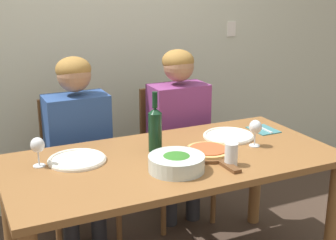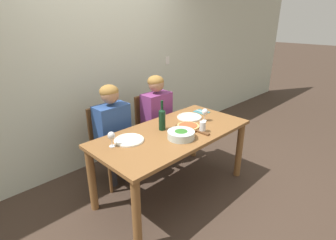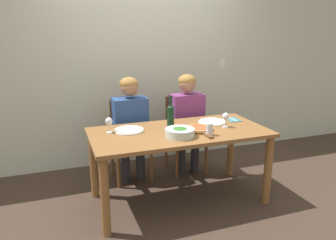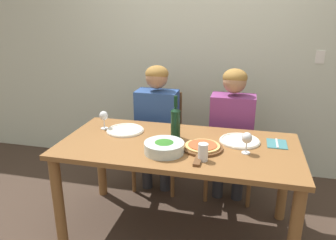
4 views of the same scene
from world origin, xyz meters
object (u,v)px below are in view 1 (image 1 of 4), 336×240
object	(u,v)px
wine_glass_right	(255,128)
water_tumbler	(231,154)
broccoli_bowl	(176,163)
pizza_on_board	(209,152)
person_woman	(78,136)
person_man	(179,122)
wine_bottle	(155,128)
chair_left	(76,165)
dinner_plate_left	(77,160)
chair_right	(172,150)
fork_on_napkin	(263,130)
dinner_plate_right	(229,136)
wine_glass_left	(38,146)

from	to	relation	value
wine_glass_right	water_tumbler	bearing A→B (deg)	-146.29
broccoli_bowl	pizza_on_board	bearing A→B (deg)	24.15
person_woman	wine_glass_right	xyz separation A→B (m)	(0.82, -0.67, 0.13)
person_man	wine_bottle	bearing A→B (deg)	-128.31
chair_left	dinner_plate_left	size ratio (longest dim) A/B	3.08
chair_right	dinner_plate_left	xyz separation A→B (m)	(-0.82, -0.58, 0.27)
water_tumbler	fork_on_napkin	distance (m)	0.63
chair_left	person_woman	distance (m)	0.26
broccoli_bowl	fork_on_napkin	world-z (taller)	broccoli_bowl
chair_left	dinner_plate_right	world-z (taller)	chair_left
chair_left	dinner_plate_right	size ratio (longest dim) A/B	3.08
wine_glass_right	fork_on_napkin	distance (m)	0.32
chair_left	water_tumbler	bearing A→B (deg)	-60.21
chair_right	broccoli_bowl	size ratio (longest dim) A/B	3.32
wine_glass_left	person_woman	bearing A→B (deg)	55.31
chair_left	person_woman	size ratio (longest dim) A/B	0.76
person_woman	dinner_plate_left	world-z (taller)	person_woman
person_woman	person_man	xyz separation A→B (m)	(0.69, 0.00, 0.00)
person_woman	broccoli_bowl	size ratio (longest dim) A/B	4.37
wine_bottle	water_tumbler	world-z (taller)	wine_bottle
chair_right	wine_glass_left	world-z (taller)	chair_right
person_man	dinner_plate_right	xyz separation A→B (m)	(0.08, -0.48, 0.04)
person_woman	person_man	bearing A→B (deg)	0.00
wine_bottle	person_woman	bearing A→B (deg)	120.07
wine_bottle	dinner_plate_right	size ratio (longest dim) A/B	1.10
water_tumbler	wine_bottle	bearing A→B (deg)	126.89
person_woman	dinner_plate_right	size ratio (longest dim) A/B	4.05
pizza_on_board	water_tumbler	size ratio (longest dim) A/B	3.68
broccoli_bowl	dinner_plate_left	distance (m)	0.52
pizza_on_board	chair_left	bearing A→B (deg)	123.37
fork_on_napkin	person_man	bearing A→B (deg)	127.32
chair_right	person_woman	world-z (taller)	person_woman
dinner_plate_right	wine_glass_left	size ratio (longest dim) A/B	1.97
pizza_on_board	chair_right	bearing A→B (deg)	78.19
wine_bottle	broccoli_bowl	xyz separation A→B (m)	(-0.01, -0.29, -0.09)
pizza_on_board	fork_on_napkin	world-z (taller)	pizza_on_board
chair_left	chair_right	bearing A→B (deg)	0.00
broccoli_bowl	water_tumbler	world-z (taller)	water_tumbler
dinner_plate_right	wine_glass_right	bearing A→B (deg)	-75.84
wine_bottle	chair_right	bearing A→B (deg)	57.17
pizza_on_board	wine_glass_left	size ratio (longest dim) A/B	2.82
person_man	wine_glass_left	bearing A→B (deg)	-155.58
person_man	dinner_plate_right	size ratio (longest dim) A/B	4.05
chair_right	fork_on_napkin	world-z (taller)	chair_right
wine_glass_right	wine_glass_left	bearing A→B (deg)	169.41
broccoli_bowl	fork_on_napkin	size ratio (longest dim) A/B	1.53
dinner_plate_right	wine_glass_left	world-z (taller)	wine_glass_left
chair_left	person_man	size ratio (longest dim) A/B	0.76
person_man	chair_right	bearing A→B (deg)	90.00
dinner_plate_left	wine_glass_left	size ratio (longest dim) A/B	1.97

